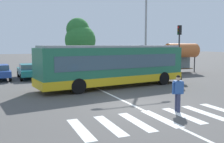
{
  "coord_description": "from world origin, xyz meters",
  "views": [
    {
      "loc": [
        -6.13,
        -11.12,
        3.11
      ],
      "look_at": [
        0.47,
        4.51,
        1.3
      ],
      "focal_mm": 40.35,
      "sensor_mm": 36.0,
      "label": 1
    }
  ],
  "objects_px": {
    "parked_car_charcoal": "(113,67)",
    "bus_stop_shelter": "(182,51)",
    "parked_car_silver": "(58,69)",
    "pedestrian_crossing_street": "(178,91)",
    "background_tree_right": "(80,37)",
    "parked_car_teal": "(29,70)",
    "parked_car_white": "(87,68)",
    "traffic_light_far_corner": "(179,43)",
    "twin_arm_street_lamp": "(146,13)",
    "city_transit_bus": "(114,65)"
  },
  "relations": [
    {
      "from": "parked_car_charcoal",
      "to": "bus_stop_shelter",
      "type": "height_order",
      "value": "bus_stop_shelter"
    },
    {
      "from": "parked_car_silver",
      "to": "bus_stop_shelter",
      "type": "bearing_deg",
      "value": -7.42
    },
    {
      "from": "pedestrian_crossing_street",
      "to": "background_tree_right",
      "type": "distance_m",
      "value": 23.01
    },
    {
      "from": "parked_car_teal",
      "to": "parked_car_white",
      "type": "height_order",
      "value": "same"
    },
    {
      "from": "traffic_light_far_corner",
      "to": "bus_stop_shelter",
      "type": "distance_m",
      "value": 3.51
    },
    {
      "from": "twin_arm_street_lamp",
      "to": "background_tree_right",
      "type": "xyz_separation_m",
      "value": [
        -3.99,
        10.09,
        -2.15
      ]
    },
    {
      "from": "parked_car_white",
      "to": "bus_stop_shelter",
      "type": "distance_m",
      "value": 10.63
    },
    {
      "from": "city_transit_bus",
      "to": "bus_stop_shelter",
      "type": "xyz_separation_m",
      "value": [
        10.58,
        5.66,
        0.83
      ]
    },
    {
      "from": "parked_car_charcoal",
      "to": "bus_stop_shelter",
      "type": "relative_size",
      "value": 1.23
    },
    {
      "from": "twin_arm_street_lamp",
      "to": "parked_car_teal",
      "type": "bearing_deg",
      "value": 168.81
    },
    {
      "from": "parked_car_teal",
      "to": "bus_stop_shelter",
      "type": "height_order",
      "value": "bus_stop_shelter"
    },
    {
      "from": "bus_stop_shelter",
      "to": "twin_arm_street_lamp",
      "type": "xyz_separation_m",
      "value": [
        -4.95,
        -0.62,
        3.84
      ]
    },
    {
      "from": "traffic_light_far_corner",
      "to": "city_transit_bus",
      "type": "bearing_deg",
      "value": -159.04
    },
    {
      "from": "parked_car_teal",
      "to": "traffic_light_far_corner",
      "type": "height_order",
      "value": "traffic_light_far_corner"
    },
    {
      "from": "parked_car_white",
      "to": "parked_car_charcoal",
      "type": "relative_size",
      "value": 0.98
    },
    {
      "from": "parked_car_charcoal",
      "to": "parked_car_teal",
      "type": "bearing_deg",
      "value": 178.59
    },
    {
      "from": "traffic_light_far_corner",
      "to": "bus_stop_shelter",
      "type": "relative_size",
      "value": 1.31
    },
    {
      "from": "parked_car_white",
      "to": "twin_arm_street_lamp",
      "type": "height_order",
      "value": "twin_arm_street_lamp"
    },
    {
      "from": "background_tree_right",
      "to": "bus_stop_shelter",
      "type": "bearing_deg",
      "value": -46.67
    },
    {
      "from": "pedestrian_crossing_street",
      "to": "parked_car_white",
      "type": "height_order",
      "value": "pedestrian_crossing_street"
    },
    {
      "from": "background_tree_right",
      "to": "parked_car_white",
      "type": "bearing_deg",
      "value": -100.37
    },
    {
      "from": "pedestrian_crossing_street",
      "to": "parked_car_white",
      "type": "relative_size",
      "value": 0.38
    },
    {
      "from": "parked_car_silver",
      "to": "parked_car_white",
      "type": "height_order",
      "value": "same"
    },
    {
      "from": "pedestrian_crossing_street",
      "to": "parked_car_charcoal",
      "type": "relative_size",
      "value": 0.37
    },
    {
      "from": "parked_car_silver",
      "to": "twin_arm_street_lamp",
      "type": "relative_size",
      "value": 0.44
    },
    {
      "from": "parked_car_silver",
      "to": "traffic_light_far_corner",
      "type": "xyz_separation_m",
      "value": [
        10.96,
        -4.22,
        2.56
      ]
    },
    {
      "from": "bus_stop_shelter",
      "to": "parked_car_white",
      "type": "bearing_deg",
      "value": 170.96
    },
    {
      "from": "city_transit_bus",
      "to": "pedestrian_crossing_street",
      "type": "relative_size",
      "value": 6.8
    },
    {
      "from": "parked_car_charcoal",
      "to": "parked_car_silver",
      "type": "bearing_deg",
      "value": 176.2
    },
    {
      "from": "pedestrian_crossing_street",
      "to": "parked_car_charcoal",
      "type": "xyz_separation_m",
      "value": [
        2.93,
        14.62,
        -0.2
      ]
    },
    {
      "from": "parked_car_white",
      "to": "bus_stop_shelter",
      "type": "bearing_deg",
      "value": -9.04
    },
    {
      "from": "traffic_light_far_corner",
      "to": "background_tree_right",
      "type": "xyz_separation_m",
      "value": [
        -6.64,
        11.97,
        0.78
      ]
    },
    {
      "from": "traffic_light_far_corner",
      "to": "bus_stop_shelter",
      "type": "xyz_separation_m",
      "value": [
        2.3,
        2.49,
        -0.91
      ]
    },
    {
      "from": "pedestrian_crossing_street",
      "to": "twin_arm_street_lamp",
      "type": "bearing_deg",
      "value": 65.79
    },
    {
      "from": "city_transit_bus",
      "to": "pedestrian_crossing_street",
      "type": "xyz_separation_m",
      "value": [
        -0.05,
        -7.59,
        -0.62
      ]
    },
    {
      "from": "parked_car_teal",
      "to": "twin_arm_street_lamp",
      "type": "bearing_deg",
      "value": -11.19
    },
    {
      "from": "parked_car_charcoal",
      "to": "bus_stop_shelter",
      "type": "xyz_separation_m",
      "value": [
        7.71,
        -1.36,
        1.65
      ]
    },
    {
      "from": "parked_car_teal",
      "to": "background_tree_right",
      "type": "relative_size",
      "value": 0.69
    },
    {
      "from": "pedestrian_crossing_street",
      "to": "parked_car_teal",
      "type": "xyz_separation_m",
      "value": [
        -5.34,
        14.82,
        -0.2
      ]
    },
    {
      "from": "parked_car_white",
      "to": "background_tree_right",
      "type": "height_order",
      "value": "background_tree_right"
    },
    {
      "from": "city_transit_bus",
      "to": "twin_arm_street_lamp",
      "type": "height_order",
      "value": "twin_arm_street_lamp"
    },
    {
      "from": "parked_car_white",
      "to": "parked_car_teal",
      "type": "bearing_deg",
      "value": -179.1
    },
    {
      "from": "parked_car_silver",
      "to": "background_tree_right",
      "type": "bearing_deg",
      "value": 60.81
    },
    {
      "from": "background_tree_right",
      "to": "traffic_light_far_corner",
      "type": "bearing_deg",
      "value": -61.0
    },
    {
      "from": "bus_stop_shelter",
      "to": "parked_car_silver",
      "type": "bearing_deg",
      "value": 172.58
    },
    {
      "from": "parked_car_white",
      "to": "bus_stop_shelter",
      "type": "relative_size",
      "value": 1.2
    },
    {
      "from": "city_transit_bus",
      "to": "twin_arm_street_lamp",
      "type": "bearing_deg",
      "value": 41.88
    },
    {
      "from": "parked_car_silver",
      "to": "parked_car_charcoal",
      "type": "xyz_separation_m",
      "value": [
        5.56,
        -0.37,
        0.0
      ]
    },
    {
      "from": "pedestrian_crossing_street",
      "to": "parked_car_teal",
      "type": "distance_m",
      "value": 15.75
    },
    {
      "from": "city_transit_bus",
      "to": "parked_car_teal",
      "type": "bearing_deg",
      "value": 126.73
    }
  ]
}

